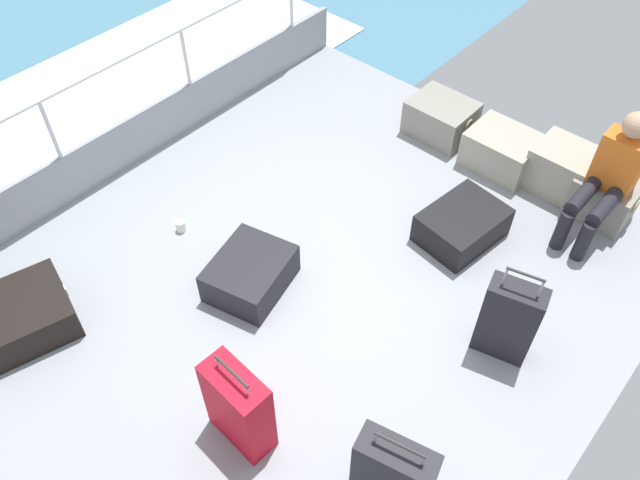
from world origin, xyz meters
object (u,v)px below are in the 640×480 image
cargo_crate_1 (502,150)px  paper_cup (181,226)px  cargo_crate_0 (441,118)px  suitcase_5 (250,274)px  suitcase_4 (21,317)px  cargo_crate_3 (603,198)px  suitcase_2 (239,407)px  suitcase_1 (508,320)px  suitcase_3 (462,225)px  passenger_seated (609,176)px  suitcase_0 (392,478)px  cargo_crate_2 (563,169)px

cargo_crate_1 → paper_cup: (-1.55, -2.45, -0.12)m
cargo_crate_0 → suitcase_5: (-0.02, -2.50, -0.03)m
cargo_crate_0 → suitcase_4: bearing=-104.1°
cargo_crate_0 → paper_cup: 2.63m
cargo_crate_3 → suitcase_2: bearing=-104.1°
suitcase_1 → suitcase_3: size_ratio=1.15×
suitcase_4 → suitcase_5: bearing=55.1°
suitcase_1 → suitcase_2: size_ratio=1.09×
suitcase_2 → paper_cup: size_ratio=7.70×
passenger_seated → suitcase_0: (0.12, -2.90, -0.21)m
suitcase_5 → cargo_crate_0: bearing=89.5°
cargo_crate_1 → suitcase_4: (-1.65, -3.83, -0.04)m
suitcase_0 → suitcase_1: suitcase_1 is taller
passenger_seated → suitcase_1: (0.06, -1.53, -0.22)m
cargo_crate_3 → suitcase_4: 4.63m
suitcase_3 → paper_cup: (-1.77, -1.47, -0.09)m
cargo_crate_3 → cargo_crate_2: bearing=168.7°
suitcase_3 → suitcase_5: 1.75m
passenger_seated → suitcase_1: 1.54m
suitcase_0 → suitcase_2: (-0.96, -0.26, -0.02)m
suitcase_0 → suitcase_5: 1.89m
suitcase_0 → suitcase_5: size_ratio=1.10×
cargo_crate_0 → passenger_seated: passenger_seated is taller
suitcase_0 → suitcase_5: suitcase_0 is taller
cargo_crate_3 → passenger_seated: size_ratio=0.48×
cargo_crate_1 → paper_cup: 2.90m
cargo_crate_1 → suitcase_3: size_ratio=0.88×
cargo_crate_2 → suitcase_5: bearing=-115.9°
cargo_crate_0 → suitcase_0: suitcase_0 is taller
cargo_crate_0 → suitcase_4: size_ratio=0.75×
cargo_crate_0 → suitcase_1: suitcase_1 is taller
cargo_crate_2 → passenger_seated: (0.41, -0.26, 0.35)m
cargo_crate_1 → suitcase_5: 2.57m
suitcase_0 → suitcase_3: size_ratio=1.10×
suitcase_4 → suitcase_5: size_ratio=1.13×
cargo_crate_1 → cargo_crate_2: 0.55m
passenger_seated → suitcase_3: (-0.74, -0.80, -0.43)m
suitcase_3 → cargo_crate_1: bearing=102.7°
cargo_crate_1 → suitcase_2: 3.35m
suitcase_4 → suitcase_2: bearing=15.4°
suitcase_0 → cargo_crate_1: bearing=109.3°
paper_cup → cargo_crate_1: bearing=57.7°
passenger_seated → suitcase_5: (-1.65, -2.29, -0.42)m
suitcase_2 → suitcase_3: suitcase_2 is taller
cargo_crate_0 → suitcase_2: bearing=-76.8°
cargo_crate_2 → suitcase_5: (-1.24, -2.55, -0.07)m
cargo_crate_3 → suitcase_1: bearing=-88.0°
suitcase_3 → paper_cup: 2.30m
suitcase_5 → suitcase_2: bearing=-47.0°
suitcase_1 → passenger_seated: bearing=92.2°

